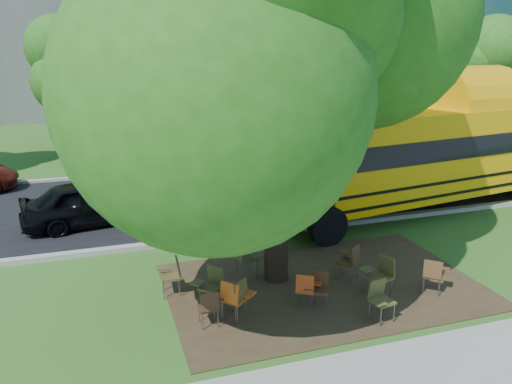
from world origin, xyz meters
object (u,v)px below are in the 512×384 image
object	(u,v)px
chair_6	(381,272)
chair_1	(234,297)
black_car	(92,202)
school_bus	(458,147)
chair_5	(380,297)
chair_8	(173,272)
chair_3	(319,286)
chair_7	(434,273)
chair_0	(210,305)
chair_11	(350,259)
chair_4	(307,287)
chair_2	(236,294)
chair_10	(245,256)
main_tree	(279,36)
chair_9	(212,282)

from	to	relation	value
chair_6	chair_1	bearing A→B (deg)	72.69
chair_6	black_car	bearing A→B (deg)	23.62
school_bus	chair_5	distance (m)	9.23
chair_6	chair_8	distance (m)	4.55
chair_1	chair_3	world-z (taller)	chair_1
chair_6	chair_8	world-z (taller)	chair_6
chair_5	chair_7	distance (m)	1.82
chair_3	chair_8	distance (m)	3.19
chair_0	chair_11	bearing A→B (deg)	15.46
chair_4	chair_7	xyz separation A→B (m)	(2.90, -0.30, 0.02)
chair_2	chair_10	world-z (taller)	chair_10
chair_2	chair_1	bearing A→B (deg)	-174.47
chair_3	chair_0	bearing A→B (deg)	28.61
school_bus	chair_8	size ratio (longest dim) A/B	16.14
main_tree	school_bus	size ratio (longest dim) A/B	0.65
chair_3	chair_5	xyz separation A→B (m)	(0.91, -0.89, 0.05)
main_tree	chair_0	xyz separation A→B (m)	(-1.94, -1.54, -4.99)
chair_3	chair_8	world-z (taller)	chair_8
main_tree	chair_7	world-z (taller)	main_tree
chair_5	chair_9	xyz separation A→B (m)	(-3.03, 1.60, 0.01)
chair_5	chair_10	xyz separation A→B (m)	(-1.99, 2.66, 0.04)
chair_5	chair_11	world-z (taller)	chair_11
chair_3	black_car	bearing A→B (deg)	-30.12
chair_3	chair_10	size ratio (longest dim) A/B	0.84
chair_5	chair_11	size ratio (longest dim) A/B	0.96
chair_5	chair_6	distance (m)	1.06
chair_11	black_car	distance (m)	8.15
chair_2	chair_8	world-z (taller)	chair_2
school_bus	chair_2	xyz separation A→B (m)	(-9.41, -5.24, -1.39)
chair_5	chair_9	world-z (taller)	chair_9
chair_5	chair_3	bearing A→B (deg)	-54.36
school_bus	chair_11	world-z (taller)	school_bus
chair_7	chair_8	distance (m)	5.74
chair_4	black_car	xyz separation A→B (m)	(-4.18, 6.73, 0.20)
chair_10	chair_11	distance (m)	2.45
chair_10	chair_3	bearing A→B (deg)	18.86
chair_2	black_car	size ratio (longest dim) A/B	0.22
chair_8	chair_9	xyz separation A→B (m)	(0.70, -0.77, 0.01)
chair_3	chair_7	size ratio (longest dim) A/B	0.92
chair_6	chair_7	distance (m)	1.18
chair_10	chair_1	bearing A→B (deg)	-35.51
chair_10	chair_8	bearing A→B (deg)	-93.19
chair_10	chair_5	bearing A→B (deg)	24.37
chair_1	chair_10	distance (m)	1.94
school_bus	chair_0	size ratio (longest dim) A/B	17.54
chair_6	chair_10	distance (m)	3.11
chair_3	black_car	xyz separation A→B (m)	(-4.45, 6.74, 0.22)
black_car	chair_0	bearing A→B (deg)	-172.24
chair_3	chair_4	world-z (taller)	chair_4
school_bus	chair_6	world-z (taller)	school_bus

